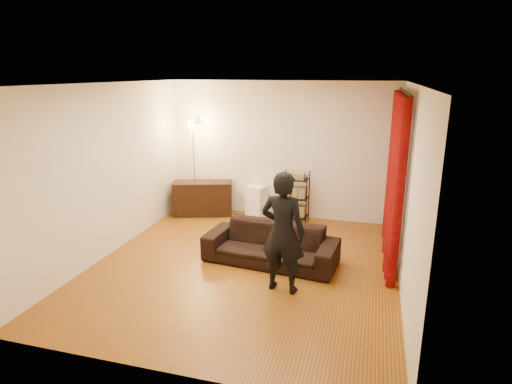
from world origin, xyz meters
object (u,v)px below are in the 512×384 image
(sofa, at_px, (271,244))
(storage_boxes, at_px, (257,201))
(person, at_px, (283,232))
(wire_shelf, at_px, (296,198))
(media_cabinet, at_px, (203,198))
(floor_lamp, at_px, (194,168))

(sofa, xyz_separation_m, storage_boxes, (-0.79, 2.07, 0.02))
(person, xyz_separation_m, wire_shelf, (-0.31, 2.68, -0.32))
(person, distance_m, wire_shelf, 2.72)
(sofa, xyz_separation_m, person, (0.35, -0.80, 0.53))
(sofa, relative_size, wire_shelf, 1.99)
(media_cabinet, bearing_deg, wire_shelf, -17.25)
(media_cabinet, bearing_deg, person, -67.23)
(media_cabinet, relative_size, wire_shelf, 1.16)
(person, bearing_deg, floor_lamp, -39.73)
(sofa, bearing_deg, wire_shelf, 94.67)
(sofa, height_order, wire_shelf, wire_shelf)
(person, distance_m, floor_lamp, 3.52)
(person, distance_m, storage_boxes, 3.13)
(wire_shelf, xyz_separation_m, floor_lamp, (-2.06, -0.09, 0.49))
(person, bearing_deg, sofa, -58.44)
(media_cabinet, xyz_separation_m, floor_lamp, (-0.13, -0.09, 0.65))
(media_cabinet, distance_m, wire_shelf, 1.94)
(storage_boxes, bearing_deg, sofa, -68.98)
(sofa, xyz_separation_m, media_cabinet, (-1.90, 1.89, 0.05))
(sofa, bearing_deg, floor_lamp, 144.33)
(person, relative_size, media_cabinet, 1.39)
(media_cabinet, height_order, wire_shelf, wire_shelf)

